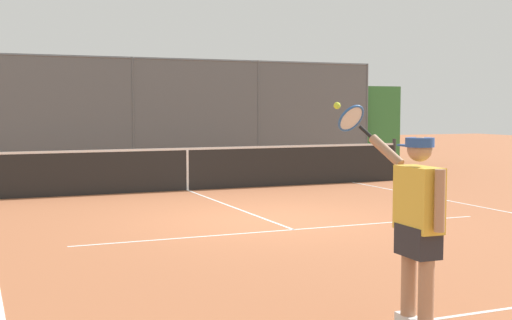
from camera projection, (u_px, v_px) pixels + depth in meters
The scene contains 5 objects.
ground_plane at pixel (266, 219), 11.43m from camera, with size 60.00×60.00×0.00m, color #A8603D.
court_line_markings at pixel (303, 233), 10.15m from camera, with size 8.64×10.01×0.01m.
fence_backdrop at pixel (129, 126), 21.00m from camera, with size 19.13×1.37×3.36m.
tennis_net at pixel (187, 168), 15.47m from camera, with size 11.10×0.09×1.07m.
tennis_player at pixel (417, 218), 5.69m from camera, with size 0.44×1.37×1.90m.
Camera 1 is at (4.52, 10.39, 1.84)m, focal length 48.30 mm.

